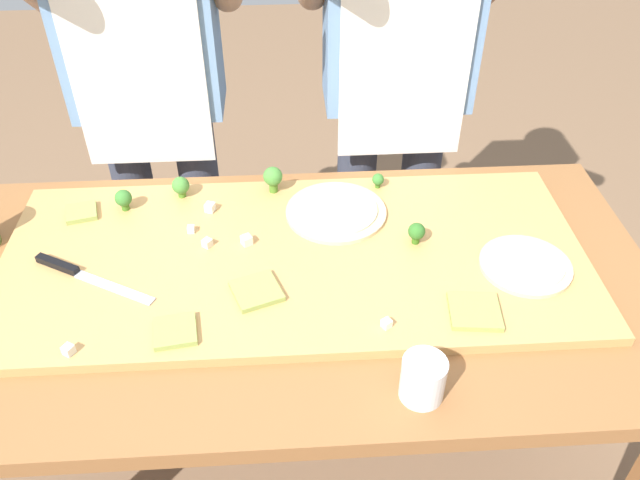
{
  "coord_description": "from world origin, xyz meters",
  "views": [
    {
      "loc": [
        0.0,
        -1.03,
        1.75
      ],
      "look_at": [
        0.07,
        0.06,
        0.85
      ],
      "focal_mm": 36.04,
      "sensor_mm": 36.0,
      "label": 1
    }
  ],
  "objects_px": {
    "pizza_whole_white_garlic": "(523,265)",
    "flour_cup": "(420,381)",
    "pizza_whole_cheese_artichoke": "(334,211)",
    "prep_table": "(289,313)",
    "cheese_crumble_d": "(205,243)",
    "broccoli_floret_front_mid": "(271,177)",
    "cook_left": "(145,76)",
    "broccoli_floret_back_left": "(414,232)",
    "cheese_crumble_c": "(66,350)",
    "cheese_crumble_f": "(244,240)",
    "cheese_crumble_b": "(208,207)",
    "cheese_crumble_a": "(384,324)",
    "pizza_slice_near_right": "(173,331)",
    "broccoli_floret_back_mid": "(179,186)",
    "pizza_slice_far_left": "(254,291)",
    "broccoli_floret_center_right": "(376,180)",
    "chefs_knife": "(75,273)",
    "cheese_crumble_e": "(189,229)",
    "pizza_slice_center": "(472,311)",
    "cook_right": "(396,69)",
    "broccoli_floret_front_right": "(121,199)",
    "pizza_slice_far_right": "(79,212)"
  },
  "relations": [
    {
      "from": "broccoli_floret_center_right",
      "to": "broccoli_floret_back_left",
      "type": "distance_m",
      "value": 0.23
    },
    {
      "from": "prep_table",
      "to": "cook_right",
      "type": "xyz_separation_m",
      "value": [
        0.32,
        0.61,
        0.31
      ]
    },
    {
      "from": "pizza_whole_cheese_artichoke",
      "to": "pizza_whole_white_garlic",
      "type": "xyz_separation_m",
      "value": [
        0.4,
        -0.22,
        -0.0
      ]
    },
    {
      "from": "pizza_slice_near_right",
      "to": "cheese_crumble_c",
      "type": "xyz_separation_m",
      "value": [
        -0.19,
        -0.04,
        0.0
      ]
    },
    {
      "from": "prep_table",
      "to": "pizza_slice_far_left",
      "type": "bearing_deg",
      "value": -139.16
    },
    {
      "from": "broccoli_floret_back_mid",
      "to": "flour_cup",
      "type": "distance_m",
      "value": 0.79
    },
    {
      "from": "cheese_crumble_c",
      "to": "cheese_crumble_e",
      "type": "relative_size",
      "value": 1.2
    },
    {
      "from": "pizza_slice_center",
      "to": "cheese_crumble_a",
      "type": "xyz_separation_m",
      "value": [
        -0.18,
        -0.02,
        0.0
      ]
    },
    {
      "from": "cheese_crumble_a",
      "to": "cheese_crumble_d",
      "type": "xyz_separation_m",
      "value": [
        -0.37,
        0.27,
        0.0
      ]
    },
    {
      "from": "pizza_slice_far_right",
      "to": "flour_cup",
      "type": "distance_m",
      "value": 0.92
    },
    {
      "from": "cheese_crumble_f",
      "to": "flour_cup",
      "type": "distance_m",
      "value": 0.53
    },
    {
      "from": "pizza_slice_near_right",
      "to": "broccoli_floret_back_mid",
      "type": "xyz_separation_m",
      "value": [
        -0.03,
        0.46,
        0.03
      ]
    },
    {
      "from": "pizza_whole_cheese_artichoke",
      "to": "pizza_slice_center",
      "type": "height_order",
      "value": "pizza_whole_cheese_artichoke"
    },
    {
      "from": "broccoli_floret_front_mid",
      "to": "cheese_crumble_b",
      "type": "bearing_deg",
      "value": -154.54
    },
    {
      "from": "broccoli_floret_back_left",
      "to": "cheese_crumble_c",
      "type": "height_order",
      "value": "broccoli_floret_back_left"
    },
    {
      "from": "prep_table",
      "to": "flour_cup",
      "type": "bearing_deg",
      "value": -54.47
    },
    {
      "from": "cheese_crumble_d",
      "to": "prep_table",
      "type": "bearing_deg",
      "value": -28.17
    },
    {
      "from": "pizza_whole_white_garlic",
      "to": "flour_cup",
      "type": "xyz_separation_m",
      "value": [
        -0.29,
        -0.3,
        0.01
      ]
    },
    {
      "from": "prep_table",
      "to": "cheese_crumble_a",
      "type": "height_order",
      "value": "cheese_crumble_a"
    },
    {
      "from": "pizza_slice_far_left",
      "to": "cheese_crumble_b",
      "type": "xyz_separation_m",
      "value": [
        -0.12,
        0.29,
        0.0
      ]
    },
    {
      "from": "broccoli_floret_front_right",
      "to": "flour_cup",
      "type": "height_order",
      "value": "flour_cup"
    },
    {
      "from": "pizza_whole_white_garlic",
      "to": "cheese_crumble_d",
      "type": "distance_m",
      "value": 0.71
    },
    {
      "from": "pizza_whole_white_garlic",
      "to": "cheese_crumble_a",
      "type": "height_order",
      "value": "cheese_crumble_a"
    },
    {
      "from": "broccoli_floret_front_mid",
      "to": "cook_left",
      "type": "height_order",
      "value": "cook_left"
    },
    {
      "from": "broccoli_floret_back_left",
      "to": "flour_cup",
      "type": "xyz_separation_m",
      "value": [
        -0.06,
        -0.4,
        -0.02
      ]
    },
    {
      "from": "pizza_slice_center",
      "to": "broccoli_floret_back_mid",
      "type": "relative_size",
      "value": 1.85
    },
    {
      "from": "cook_right",
      "to": "cheese_crumble_a",
      "type": "bearing_deg",
      "value": -99.61
    },
    {
      "from": "pizza_whole_white_garlic",
      "to": "broccoli_floret_center_right",
      "type": "bearing_deg",
      "value": 130.89
    },
    {
      "from": "broccoli_floret_back_mid",
      "to": "cheese_crumble_d",
      "type": "bearing_deg",
      "value": -68.94
    },
    {
      "from": "broccoli_floret_back_left",
      "to": "cook_right",
      "type": "distance_m",
      "value": 0.55
    },
    {
      "from": "pizza_whole_cheese_artichoke",
      "to": "broccoli_floret_front_mid",
      "type": "distance_m",
      "value": 0.19
    },
    {
      "from": "pizza_slice_near_right",
      "to": "cheese_crumble_d",
      "type": "distance_m",
      "value": 0.27
    },
    {
      "from": "pizza_slice_far_right",
      "to": "broccoli_floret_back_mid",
      "type": "height_order",
      "value": "broccoli_floret_back_mid"
    },
    {
      "from": "pizza_slice_near_right",
      "to": "cheese_crumble_e",
      "type": "bearing_deg",
      "value": 89.65
    },
    {
      "from": "broccoli_floret_front_mid",
      "to": "broccoli_floret_back_mid",
      "type": "relative_size",
      "value": 1.27
    },
    {
      "from": "cheese_crumble_f",
      "to": "cook_left",
      "type": "xyz_separation_m",
      "value": [
        -0.27,
        0.51,
        0.17
      ]
    },
    {
      "from": "pizza_slice_far_right",
      "to": "cook_left",
      "type": "bearing_deg",
      "value": 70.46
    },
    {
      "from": "pizza_whole_cheese_artichoke",
      "to": "pizza_slice_far_left",
      "type": "xyz_separation_m",
      "value": [
        -0.19,
        -0.26,
        -0.0
      ]
    },
    {
      "from": "cheese_crumble_c",
      "to": "flour_cup",
      "type": "height_order",
      "value": "flour_cup"
    },
    {
      "from": "pizza_slice_far_left",
      "to": "cook_right",
      "type": "bearing_deg",
      "value": 59.9
    },
    {
      "from": "prep_table",
      "to": "cheese_crumble_d",
      "type": "xyz_separation_m",
      "value": [
        -0.18,
        0.1,
        0.14
      ]
    },
    {
      "from": "pizza_whole_cheese_artichoke",
      "to": "pizza_slice_near_right",
      "type": "xyz_separation_m",
      "value": [
        -0.35,
        -0.37,
        -0.0
      ]
    },
    {
      "from": "cheese_crumble_e",
      "to": "pizza_whole_white_garlic",
      "type": "bearing_deg",
      "value": -12.98
    },
    {
      "from": "pizza_slice_center",
      "to": "cheese_crumble_e",
      "type": "height_order",
      "value": "cheese_crumble_e"
    },
    {
      "from": "chefs_knife",
      "to": "broccoli_floret_front_mid",
      "type": "relative_size",
      "value": 4.03
    },
    {
      "from": "pizza_whole_white_garlic",
      "to": "pizza_slice_near_right",
      "type": "distance_m",
      "value": 0.76
    },
    {
      "from": "pizza_whole_cheese_artichoke",
      "to": "cook_left",
      "type": "height_order",
      "value": "cook_left"
    },
    {
      "from": "pizza_whole_cheese_artichoke",
      "to": "cheese_crumble_b",
      "type": "relative_size",
      "value": 11.4
    },
    {
      "from": "pizza_slice_center",
      "to": "cheese_crumble_b",
      "type": "relative_size",
      "value": 4.76
    },
    {
      "from": "cheese_crumble_d",
      "to": "cheese_crumble_f",
      "type": "height_order",
      "value": "cheese_crumble_f"
    }
  ]
}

